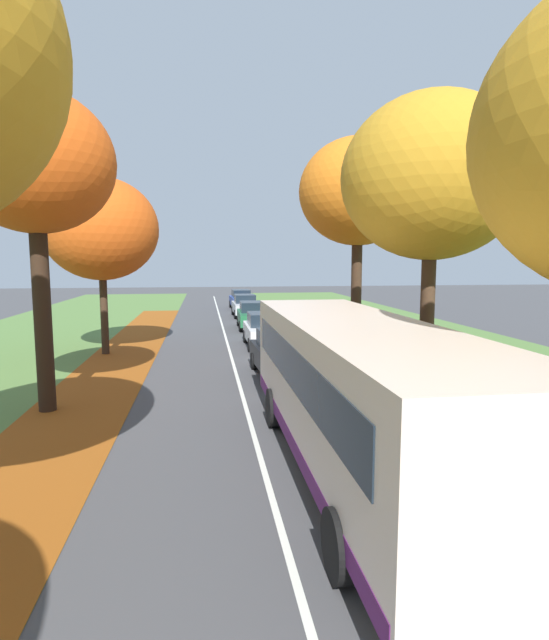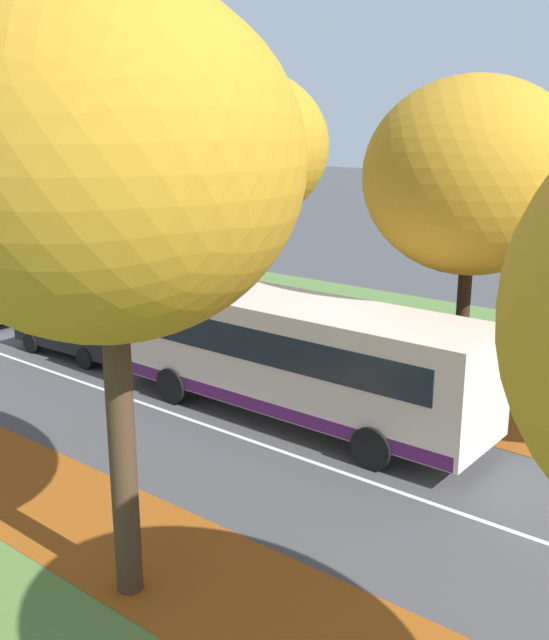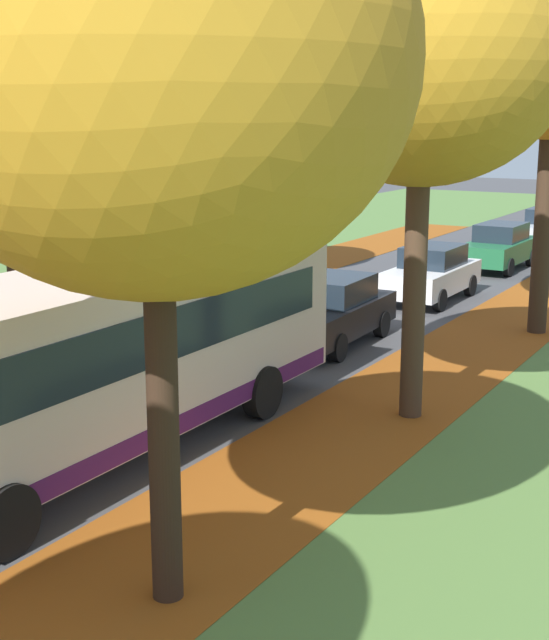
# 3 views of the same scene
# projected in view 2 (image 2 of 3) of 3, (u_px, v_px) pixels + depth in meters

# --- Properties ---
(leaf_litter_left) EXTENTS (2.80, 60.00, 0.00)m
(leaf_litter_left) POSITION_uv_depth(u_px,v_px,m) (8.00, 479.00, 15.54)
(leaf_litter_left) COLOR #8C4714
(leaf_litter_left) RESTS_ON grass_verge_left
(grass_verge_right) EXTENTS (12.00, 90.00, 0.01)m
(grass_verge_right) POSITION_uv_depth(u_px,v_px,m) (235.00, 306.00, 29.53)
(grass_verge_right) COLOR #517538
(grass_verge_right) RESTS_ON ground
(leaf_litter_right) EXTENTS (2.80, 60.00, 0.00)m
(leaf_litter_right) POSITION_uv_depth(u_px,v_px,m) (282.00, 367.00, 22.45)
(leaf_litter_right) COLOR #8C4714
(leaf_litter_right) RESTS_ON grass_verge_right
(road_centre_line) EXTENTS (0.12, 80.00, 0.01)m
(road_centre_line) POSITION_uv_depth(u_px,v_px,m) (33.00, 365.00, 22.62)
(road_centre_line) COLOR silver
(road_centre_line) RESTS_ON ground
(tree_left_near) EXTENTS (5.53, 5.53, 9.18)m
(tree_left_near) POSITION_uv_depth(u_px,v_px,m) (105.00, 163.00, 10.18)
(tree_left_near) COLOR #422D1E
(tree_left_near) RESTS_ON ground
(tree_right_near) EXTENTS (5.34, 5.34, 8.27)m
(tree_right_near) POSITION_uv_depth(u_px,v_px,m) (472.00, 177.00, 18.14)
(tree_right_near) COLOR black
(tree_right_near) RESTS_ON ground
(tree_right_mid) EXTENTS (5.05, 5.05, 8.67)m
(tree_right_mid) POSITION_uv_depth(u_px,v_px,m) (245.00, 147.00, 22.36)
(tree_right_mid) COLOR #422D1E
(tree_right_mid) RESTS_ON ground
(tree_right_far) EXTENTS (5.06, 5.06, 9.31)m
(tree_right_far) POSITION_uv_depth(u_px,v_px,m) (90.00, 124.00, 27.03)
(tree_right_far) COLOR #382619
(tree_right_far) RESTS_ON ground
(bus) EXTENTS (2.69, 10.41, 2.98)m
(bus) POSITION_uv_depth(u_px,v_px,m) (288.00, 351.00, 18.40)
(bus) COLOR beige
(bus) RESTS_ON ground
(car_black_lead) EXTENTS (1.91, 4.26, 1.62)m
(car_black_lead) POSITION_uv_depth(u_px,v_px,m) (77.00, 329.00, 23.48)
(car_black_lead) COLOR black
(car_black_lead) RESTS_ON ground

